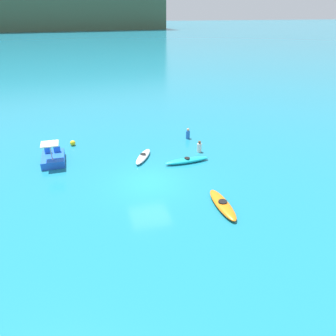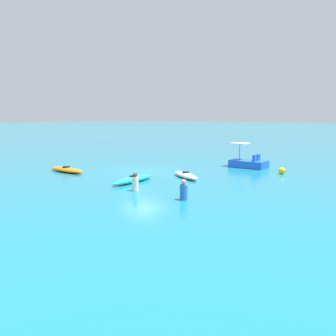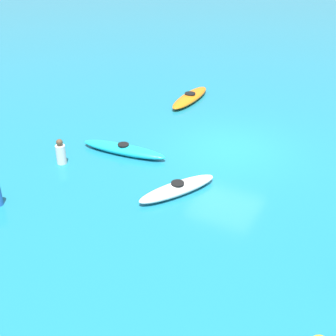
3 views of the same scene
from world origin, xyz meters
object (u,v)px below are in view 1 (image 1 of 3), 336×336
object	(u,v)px
buoy_yellow	(73,143)
kayak_cyan	(187,161)
kayak_orange	(222,204)
person_by_kayaks	(199,147)
person_near_shore	(188,134)
pedal_boat_blue	(53,158)
kayak_white	(143,156)

from	to	relation	value
buoy_yellow	kayak_cyan	bearing A→B (deg)	-33.95
kayak_orange	person_by_kayaks	distance (m)	7.39
kayak_orange	person_near_shore	world-z (taller)	person_near_shore
person_near_shore	pedal_boat_blue	bearing A→B (deg)	-169.09
kayak_white	kayak_orange	world-z (taller)	same
kayak_cyan	pedal_boat_blue	bearing A→B (deg)	165.21
kayak_cyan	person_by_kayaks	xyz separation A→B (m)	(1.44, 1.56, 0.22)
buoy_yellow	person_near_shore	size ratio (longest dim) A/B	0.46
pedal_boat_blue	buoy_yellow	xyz separation A→B (m)	(1.25, 2.82, -0.13)
pedal_boat_blue	person_by_kayaks	bearing A→B (deg)	-4.44
kayak_white	person_by_kayaks	xyz separation A→B (m)	(4.26, 0.14, 0.22)
pedal_boat_blue	kayak_orange	bearing A→B (deg)	-41.48
kayak_cyan	person_near_shore	distance (m)	4.61
kayak_white	buoy_yellow	xyz separation A→B (m)	(-4.88, 3.77, 0.04)
kayak_white	pedal_boat_blue	xyz separation A→B (m)	(-6.13, 0.95, 0.17)
person_near_shore	kayak_orange	bearing A→B (deg)	-97.08
pedal_boat_blue	person_by_kayaks	size ratio (longest dim) A/B	2.84
buoy_yellow	kayak_white	bearing A→B (deg)	-37.67
person_by_kayaks	kayak_orange	bearing A→B (deg)	-99.74
kayak_white	person_near_shore	distance (m)	5.19
person_near_shore	person_by_kayaks	world-z (taller)	same
pedal_boat_blue	kayak_white	bearing A→B (deg)	-8.79
kayak_orange	person_by_kayaks	world-z (taller)	person_by_kayaks
kayak_white	person_near_shore	bearing A→B (deg)	34.72
person_near_shore	buoy_yellow	bearing A→B (deg)	174.90
kayak_cyan	buoy_yellow	distance (m)	9.28
kayak_white	kayak_cyan	bearing A→B (deg)	-26.66
pedal_boat_blue	buoy_yellow	bearing A→B (deg)	66.05
kayak_white	kayak_cyan	world-z (taller)	same
kayak_cyan	pedal_boat_blue	size ratio (longest dim) A/B	1.28
pedal_boat_blue	buoy_yellow	size ratio (longest dim) A/B	6.12
buoy_yellow	person_near_shore	bearing A→B (deg)	-5.10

